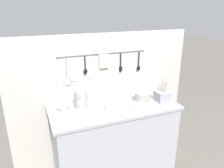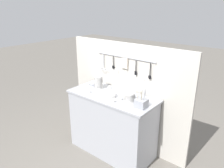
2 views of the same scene
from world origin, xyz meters
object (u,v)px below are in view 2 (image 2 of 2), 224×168
Objects in this scene: bowl_stack_nested_right at (129,97)px; cup_edge_far at (145,100)px; cup_centre at (120,99)px; cup_beside_plates at (107,91)px; cup_front_left at (89,92)px; cup_back_right at (109,87)px; steel_mixing_bowl at (93,84)px; cutlery_caddy at (141,103)px; bowl_stack_wide_centre at (98,82)px; plate_stack at (107,95)px; cup_back_left at (113,101)px.

bowl_stack_nested_right is 0.22m from cup_edge_far.
cup_centre is 0.35m from cup_beside_plates.
cup_front_left is 0.34m from cup_back_right.
cup_back_right is (0.13, 0.32, 0.00)m from cup_front_left.
cup_back_right reaches higher than steel_mixing_bowl.
cutlery_caddy is at bearing -18.17° from cup_back_right.
cutlery_caddy is (0.86, -0.14, -0.05)m from bowl_stack_wide_centre.
cup_edge_far is at bearing 6.13° from cup_beside_plates.
cup_beside_plates is (0.20, -0.03, -0.09)m from bowl_stack_wide_centre.
cup_back_right is (-0.39, 0.24, 0.00)m from cup_centre.
bowl_stack_nested_right reaches higher than cup_back_right.
cup_centre is (-0.12, -0.05, -0.05)m from bowl_stack_nested_right.
steel_mixing_bowl is (-0.82, 0.15, -0.05)m from bowl_stack_nested_right.
cup_back_right is at bearing 68.13° from cup_front_left.
cup_front_left and cup_back_right have the same top height.
cup_front_left is at bearing -86.69° from bowl_stack_wide_centre.
cup_back_right is (-0.67, 0.05, 0.00)m from cup_edge_far.
plate_stack is at bearing 11.19° from cup_front_left.
cup_back_left is at bearing -25.05° from steel_mixing_bowl.
bowl_stack_wide_centre is 1.36× the size of bowl_stack_nested_right.
cup_back_right is (-0.36, 0.35, 0.00)m from cup_back_left.
cup_back_left and cup_centre have the same top height.
plate_stack is 0.54m from cutlery_caddy.
cutlery_caddy reaches higher than cup_back_left.
cup_back_left is (0.18, -0.09, -0.01)m from plate_stack.
cutlery_caddy is at bearing 2.20° from plate_stack.
plate_stack is at bearing -168.02° from bowl_stack_nested_right.
bowl_stack_nested_right is at bearing -8.54° from bowl_stack_wide_centre.
plate_stack is 0.31m from cup_front_left.
cup_centre is 1.00× the size of cup_beside_plates.
cup_back_left reaches higher than steel_mixing_bowl.
cup_back_left is at bearing -27.03° from plate_stack.
bowl_stack_wide_centre is at bearing 170.47° from cutlery_caddy.
cup_front_left is (-0.63, -0.13, -0.05)m from bowl_stack_nested_right.
cutlery_caddy is at bearing 5.49° from cup_front_left.
bowl_stack_wide_centre is 0.55m from cup_centre.
cup_edge_far is 1.00× the size of cup_back_right.
cup_edge_far is (0.99, -0.02, 0.01)m from steel_mixing_bowl.
cup_centre is 1.00× the size of cup_edge_far.
cutlery_caddy reaches higher than cup_centre.
bowl_stack_wide_centre is 0.57m from cup_back_left.
bowl_stack_wide_centre reaches higher than cup_edge_far.
cup_centre is 0.45m from cup_back_right.
cup_back_left is 0.37m from cup_beside_plates.
cup_back_left is 1.00× the size of cup_centre.
cup_edge_far is at bearing -1.20° from steel_mixing_bowl.
plate_stack is 0.31m from cup_back_right.
cup_centre and cup_back_right have the same top height.
cup_front_left is at bearing -133.29° from cup_beside_plates.
cup_back_left is (-0.15, -0.16, -0.05)m from bowl_stack_nested_right.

